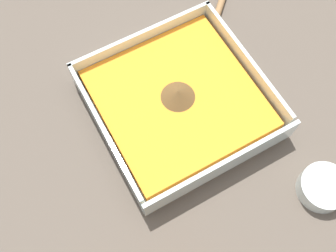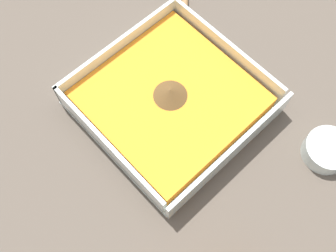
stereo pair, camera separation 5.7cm
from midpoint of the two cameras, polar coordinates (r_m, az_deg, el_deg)
The scene contains 3 objects.
ground_plane at distance 0.62m, azimuth -0.65°, elevation 3.99°, with size 4.00×4.00×0.00m, color brown.
square_dish at distance 0.60m, azimuth -2.12°, elevation 3.19°, with size 0.25×0.25×0.06m.
spice_bowl at distance 0.61m, azimuth 19.61°, elevation -3.66°, with size 0.07×0.07×0.03m.
Camera 2 is at (-0.22, -0.20, 0.55)m, focal length 42.00 mm.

